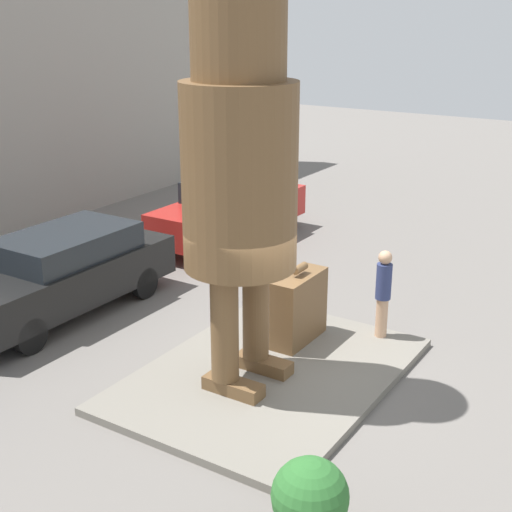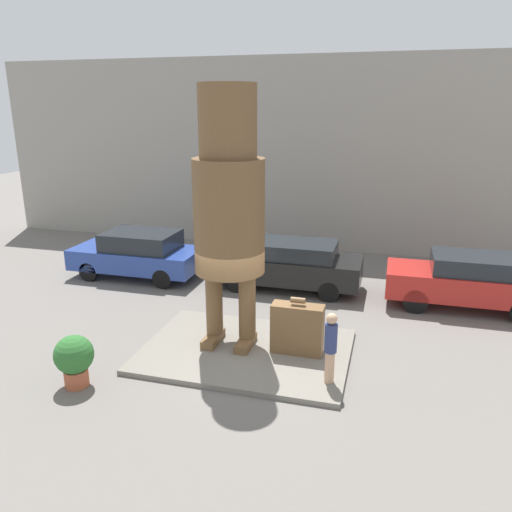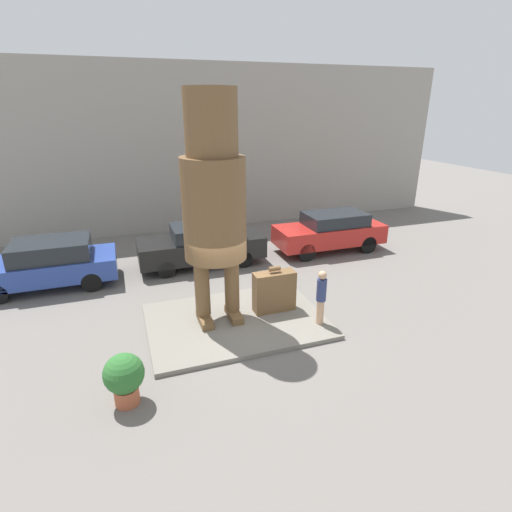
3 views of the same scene
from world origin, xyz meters
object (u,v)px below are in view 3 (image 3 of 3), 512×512
object	(u,v)px
parked_car_black	(203,244)
tourist	(321,295)
giant_suitcase	(274,291)
parked_car_blue	(48,263)
statue_figure	(214,194)
parked_car_red	(330,231)
planter_pot	(124,377)

from	to	relation	value
parked_car_black	tourist	bearing A→B (deg)	110.04
giant_suitcase	parked_car_blue	size ratio (longest dim) A/B	0.31
statue_figure	parked_car_black	distance (m)	5.26
giant_suitcase	parked_car_red	xyz separation A→B (m)	(4.22, 4.28, 0.14)
statue_figure	parked_car_black	bearing A→B (deg)	83.19
statue_figure	giant_suitcase	world-z (taller)	statue_figure
parked_car_red	giant_suitcase	bearing A→B (deg)	45.40
parked_car_blue	parked_car_red	bearing A→B (deg)	-179.79
tourist	planter_pot	size ratio (longest dim) A/B	1.37
parked_car_black	planter_pot	bearing A→B (deg)	65.95
tourist	giant_suitcase	bearing A→B (deg)	128.94
statue_figure	parked_car_blue	xyz separation A→B (m)	(-4.74, 4.16, -2.83)
tourist	parked_car_red	bearing A→B (deg)	58.52
statue_figure	parked_car_blue	distance (m)	6.91
parked_car_black	giant_suitcase	bearing A→B (deg)	104.22
giant_suitcase	parked_car_blue	bearing A→B (deg)	146.47
planter_pot	parked_car_black	bearing A→B (deg)	65.95
parked_car_blue	parked_car_red	xyz separation A→B (m)	(10.62, 0.04, 0.02)
giant_suitcase	parked_car_red	distance (m)	6.01
statue_figure	parked_car_red	distance (m)	7.75
giant_suitcase	tourist	distance (m)	1.47
giant_suitcase	parked_car_black	distance (m)	4.62
parked_car_black	planter_pot	world-z (taller)	parked_car_black
parked_car_black	parked_car_red	distance (m)	5.36
statue_figure	parked_car_red	size ratio (longest dim) A/B	1.34
statue_figure	tourist	bearing A→B (deg)	-25.08
giant_suitcase	parked_car_black	bearing A→B (deg)	104.22
giant_suitcase	planter_pot	distance (m)	4.94
parked_car_black	parked_car_red	size ratio (longest dim) A/B	1.04
parked_car_red	parked_car_blue	bearing A→B (deg)	0.21
statue_figure	tourist	xyz separation A→B (m)	(2.57, -1.20, -2.69)
parked_car_black	statue_figure	bearing A→B (deg)	83.19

